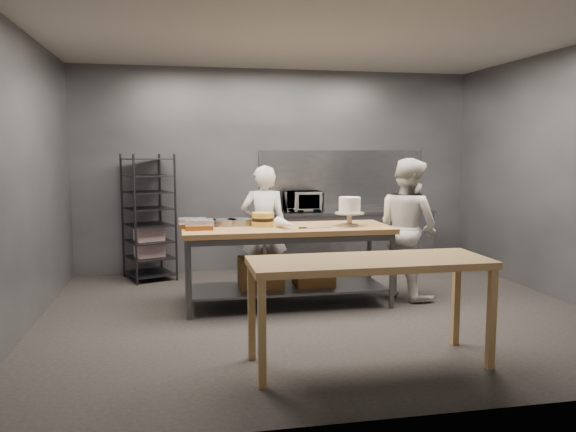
# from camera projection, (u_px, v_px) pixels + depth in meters

# --- Properties ---
(ground) EXTENTS (6.00, 6.00, 0.00)m
(ground) POSITION_uv_depth(u_px,v_px,m) (318.00, 313.00, 6.23)
(ground) COLOR black
(ground) RESTS_ON ground
(back_wall) EXTENTS (6.00, 0.04, 3.00)m
(back_wall) POSITION_uv_depth(u_px,v_px,m) (278.00, 170.00, 8.49)
(back_wall) COLOR #4C4F54
(back_wall) RESTS_ON ground
(work_table) EXTENTS (2.40, 0.90, 0.92)m
(work_table) POSITION_uv_depth(u_px,v_px,m) (286.00, 256.00, 6.52)
(work_table) COLOR #8D5F38
(work_table) RESTS_ON ground
(near_counter) EXTENTS (2.00, 0.70, 0.90)m
(near_counter) POSITION_uv_depth(u_px,v_px,m) (369.00, 269.00, 4.65)
(near_counter) COLOR olive
(near_counter) RESTS_ON ground
(back_counter) EXTENTS (2.60, 0.60, 0.90)m
(back_counter) POSITION_uv_depth(u_px,v_px,m) (347.00, 240.00, 8.49)
(back_counter) COLOR slate
(back_counter) RESTS_ON ground
(splashback_panel) EXTENTS (2.60, 0.02, 0.90)m
(splashback_panel) POSITION_uv_depth(u_px,v_px,m) (342.00, 180.00, 8.68)
(splashback_panel) COLOR slate
(splashback_panel) RESTS_ON back_counter
(speed_rack) EXTENTS (0.79, 0.82, 1.75)m
(speed_rack) POSITION_uv_depth(u_px,v_px,m) (149.00, 218.00, 7.81)
(speed_rack) COLOR black
(speed_rack) RESTS_ON ground
(chef_behind) EXTENTS (0.64, 0.47, 1.61)m
(chef_behind) POSITION_uv_depth(u_px,v_px,m) (264.00, 228.00, 7.19)
(chef_behind) COLOR silver
(chef_behind) RESTS_ON ground
(chef_right) EXTENTS (0.91, 1.01, 1.71)m
(chef_right) POSITION_uv_depth(u_px,v_px,m) (408.00, 228.00, 6.85)
(chef_right) COLOR silver
(chef_right) RESTS_ON ground
(microwave) EXTENTS (0.54, 0.37, 0.30)m
(microwave) POSITION_uv_depth(u_px,v_px,m) (303.00, 201.00, 8.29)
(microwave) COLOR black
(microwave) RESTS_ON back_counter
(frosted_cake_stand) EXTENTS (0.34, 0.34, 0.34)m
(frosted_cake_stand) POSITION_uv_depth(u_px,v_px,m) (350.00, 207.00, 6.53)
(frosted_cake_stand) COLOR #A59D84
(frosted_cake_stand) RESTS_ON work_table
(layer_cake) EXTENTS (0.25, 0.25, 0.16)m
(layer_cake) POSITION_uv_depth(u_px,v_px,m) (263.00, 219.00, 6.51)
(layer_cake) COLOR gold
(layer_cake) RESTS_ON work_table
(cake_pans) EXTENTS (0.71, 0.32, 0.07)m
(cake_pans) POSITION_uv_depth(u_px,v_px,m) (223.00, 223.00, 6.55)
(cake_pans) COLOR gray
(cake_pans) RESTS_ON work_table
(piping_bag) EXTENTS (0.23, 0.40, 0.12)m
(piping_bag) POSITION_uv_depth(u_px,v_px,m) (286.00, 224.00, 6.28)
(piping_bag) COLOR white
(piping_bag) RESTS_ON work_table
(offset_spatula) EXTENTS (0.36, 0.02, 0.02)m
(offset_spatula) POSITION_uv_depth(u_px,v_px,m) (310.00, 228.00, 6.33)
(offset_spatula) COLOR slate
(offset_spatula) RESTS_ON work_table
(pastry_clamshells) EXTENTS (0.38, 0.37, 0.11)m
(pastry_clamshells) POSITION_uv_depth(u_px,v_px,m) (196.00, 224.00, 6.30)
(pastry_clamshells) COLOR brown
(pastry_clamshells) RESTS_ON work_table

